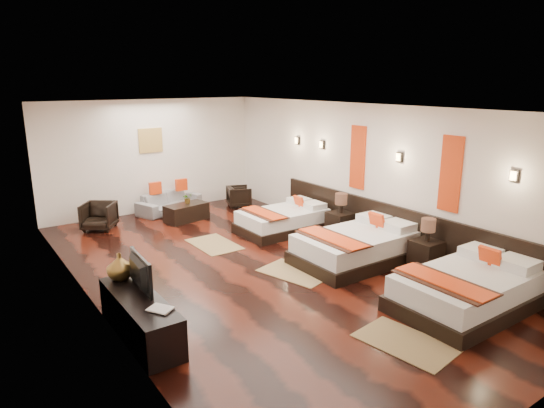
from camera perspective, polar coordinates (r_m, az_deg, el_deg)
floor at (r=8.58m, az=-1.99°, el=-7.62°), size 5.50×9.50×0.01m
ceiling at (r=7.96m, az=-2.17°, el=11.39°), size 5.50×9.50×0.01m
back_wall at (r=12.35m, az=-14.22°, el=5.54°), size 5.50×0.01×2.80m
left_wall at (r=7.10m, az=-21.04°, el=-1.44°), size 0.01×9.50×2.80m
right_wall at (r=9.89m, az=11.43°, el=3.55°), size 0.01×9.50×2.80m
headboard_panel at (r=9.57m, az=14.43°, el=-2.86°), size 0.08×6.60×0.90m
bed_near at (r=7.61m, az=22.35°, el=-9.43°), size 2.20×1.38×0.84m
bed_mid at (r=8.91m, az=10.10°, el=-5.00°), size 2.23×1.40×0.85m
bed_far at (r=10.55m, az=1.38°, el=-1.90°), size 1.93×1.21×0.74m
nightstand_a at (r=8.85m, az=17.92°, el=-5.40°), size 0.47×0.47×0.92m
nightstand_b at (r=10.24m, az=8.17°, el=-2.09°), size 0.48×0.48×0.95m
jute_mat_near at (r=6.54m, az=15.65°, el=-15.64°), size 0.92×1.30×0.01m
jute_mat_mid at (r=8.37m, az=2.78°, el=-8.17°), size 1.04×1.36×0.01m
jute_mat_far at (r=9.81m, az=-6.93°, el=-4.79°), size 0.76×1.20×0.01m
tv_console at (r=6.56m, az=-15.47°, el=-12.86°), size 0.50×1.80×0.55m
tv at (r=6.56m, az=-16.06°, el=-7.96°), size 0.16×0.83×0.48m
book at (r=5.96m, az=-13.81°, el=-12.53°), size 0.34×0.36×0.03m
figurine at (r=6.99m, az=-17.71°, el=-7.12°), size 0.40×0.40×0.38m
sofa at (r=12.41m, az=-12.15°, el=0.27°), size 1.83×1.21×0.50m
armchair_left at (r=11.31m, az=-19.96°, el=-1.36°), size 0.93×0.94×0.62m
armchair_right at (r=12.65m, az=-3.97°, el=0.92°), size 0.74×0.73×0.54m
coffee_table at (r=11.53m, az=-10.17°, el=-0.97°), size 1.07×0.67×0.40m
table_plant at (r=11.52m, az=-10.06°, el=0.70°), size 0.28×0.26×0.25m
orange_panel_a at (r=8.65m, az=20.55°, el=3.38°), size 0.04×0.40×1.30m
orange_panel_b at (r=10.03m, az=10.20°, el=5.50°), size 0.04×0.40×1.30m
sconce_near at (r=8.04m, az=26.95°, el=3.03°), size 0.07×0.12×0.18m
sconce_mid at (r=9.26m, az=14.96°, el=5.44°), size 0.07×0.12×0.18m
sconce_far at (r=10.79m, az=5.99°, el=7.08°), size 0.07×0.12×0.18m
sconce_lounge at (r=11.48m, az=3.03°, el=7.58°), size 0.07×0.12×0.18m
gold_artwork at (r=12.28m, az=-14.30°, el=7.37°), size 0.60×0.04×0.60m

